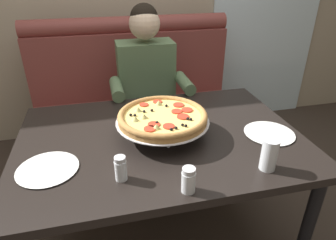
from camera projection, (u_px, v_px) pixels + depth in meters
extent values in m
plane|color=#382D26|center=(162.00, 238.00, 1.84)|extent=(16.00, 16.00, 0.00)
cube|color=brown|center=(140.00, 138.00, 2.44)|extent=(1.64, 0.60, 0.46)
cube|color=brown|center=(131.00, 70.00, 2.56)|extent=(1.64, 0.18, 0.65)
cylinder|color=brown|center=(128.00, 25.00, 2.39)|extent=(1.64, 0.14, 0.14)
cube|color=black|center=(161.00, 139.00, 1.50)|extent=(1.40, 0.98, 0.04)
cylinder|color=black|center=(306.00, 232.00, 1.44)|extent=(0.06, 0.06, 0.70)
cylinder|color=black|center=(52.00, 167.00, 1.90)|extent=(0.06, 0.06, 0.70)
cylinder|color=black|center=(233.00, 142.00, 2.16)|extent=(0.06, 0.06, 0.70)
cube|color=#2D3342|center=(152.00, 118.00, 2.10)|extent=(0.34, 0.40, 0.15)
cylinder|color=#2D3342|center=(146.00, 176.00, 2.00)|extent=(0.11, 0.11, 0.46)
cylinder|color=#2D3342|center=(175.00, 172.00, 2.04)|extent=(0.11, 0.11, 0.46)
cube|color=#56704C|center=(146.00, 80.00, 2.19)|extent=(0.40, 0.22, 0.56)
cylinder|color=#56704C|center=(117.00, 89.00, 1.94)|extent=(0.08, 0.28, 0.08)
cylinder|color=#56704C|center=(185.00, 83.00, 2.03)|extent=(0.08, 0.28, 0.08)
sphere|color=beige|center=(144.00, 24.00, 1.98)|extent=(0.21, 0.21, 0.21)
sphere|color=black|center=(144.00, 18.00, 1.97)|extent=(0.19, 0.19, 0.19)
cylinder|color=silver|center=(168.00, 140.00, 1.38)|extent=(0.01, 0.01, 0.08)
cylinder|color=silver|center=(140.00, 125.00, 1.51)|extent=(0.01, 0.01, 0.08)
cylinder|color=silver|center=(180.00, 120.00, 1.55)|extent=(0.01, 0.01, 0.08)
torus|color=silver|center=(163.00, 122.00, 1.47)|extent=(0.25, 0.25, 0.01)
cylinder|color=silver|center=(163.00, 121.00, 1.46)|extent=(0.46, 0.46, 0.00)
cylinder|color=#B77F42|center=(163.00, 119.00, 1.46)|extent=(0.44, 0.44, 0.02)
torus|color=#B77F42|center=(163.00, 115.00, 1.45)|extent=(0.44, 0.44, 0.03)
cylinder|color=#EFCC6B|center=(163.00, 116.00, 1.45)|extent=(0.38, 0.38, 0.01)
cylinder|color=red|center=(169.00, 126.00, 1.35)|extent=(0.05, 0.05, 0.01)
cylinder|color=red|center=(177.00, 111.00, 1.48)|extent=(0.05, 0.05, 0.01)
cylinder|color=red|center=(187.00, 110.00, 1.49)|extent=(0.06, 0.06, 0.01)
cylinder|color=red|center=(183.00, 117.00, 1.43)|extent=(0.06, 0.06, 0.01)
cylinder|color=red|center=(150.00, 129.00, 1.33)|extent=(0.05, 0.05, 0.01)
cylinder|color=red|center=(144.00, 105.00, 1.55)|extent=(0.05, 0.05, 0.01)
cylinder|color=red|center=(154.00, 124.00, 1.36)|extent=(0.06, 0.06, 0.01)
cylinder|color=red|center=(179.00, 105.00, 1.55)|extent=(0.06, 0.06, 0.01)
cylinder|color=red|center=(157.00, 102.00, 1.58)|extent=(0.05, 0.05, 0.01)
sphere|color=black|center=(157.00, 123.00, 1.37)|extent=(0.01, 0.01, 0.01)
sphere|color=black|center=(188.00, 119.00, 1.40)|extent=(0.01, 0.01, 0.01)
sphere|color=black|center=(191.00, 119.00, 1.40)|extent=(0.01, 0.01, 0.01)
sphere|color=black|center=(144.00, 111.00, 1.47)|extent=(0.01, 0.01, 0.01)
sphere|color=black|center=(131.00, 115.00, 1.44)|extent=(0.01, 0.01, 0.01)
sphere|color=black|center=(171.00, 129.00, 1.31)|extent=(0.01, 0.01, 0.01)
sphere|color=black|center=(135.00, 115.00, 1.44)|extent=(0.01, 0.01, 0.01)
sphere|color=black|center=(186.00, 126.00, 1.34)|extent=(0.01, 0.01, 0.01)
sphere|color=black|center=(176.00, 128.00, 1.33)|extent=(0.01, 0.01, 0.01)
sphere|color=black|center=(166.00, 106.00, 1.53)|extent=(0.01, 0.01, 0.01)
sphere|color=black|center=(152.00, 110.00, 1.49)|extent=(0.01, 0.01, 0.01)
sphere|color=black|center=(182.00, 125.00, 1.35)|extent=(0.01, 0.01, 0.01)
cone|color=#CCC675|center=(159.00, 103.00, 1.55)|extent=(0.04, 0.04, 0.02)
cone|color=#CCC675|center=(138.00, 109.00, 1.48)|extent=(0.04, 0.04, 0.02)
cone|color=#CCC675|center=(157.00, 126.00, 1.33)|extent=(0.04, 0.04, 0.02)
cone|color=#CCC675|center=(135.00, 118.00, 1.39)|extent=(0.04, 0.04, 0.02)
cone|color=#CCC675|center=(144.00, 116.00, 1.42)|extent=(0.04, 0.04, 0.02)
cylinder|color=white|center=(121.00, 170.00, 1.17)|extent=(0.05, 0.05, 0.09)
cylinder|color=#4C6633|center=(121.00, 174.00, 1.18)|extent=(0.04, 0.04, 0.05)
cylinder|color=silver|center=(120.00, 159.00, 1.15)|extent=(0.05, 0.05, 0.02)
cylinder|color=white|center=(188.00, 182.00, 1.11)|extent=(0.05, 0.05, 0.09)
cylinder|color=silver|center=(188.00, 185.00, 1.12)|extent=(0.05, 0.05, 0.05)
cylinder|color=silver|center=(189.00, 171.00, 1.09)|extent=(0.05, 0.05, 0.02)
cylinder|color=white|center=(269.00, 133.00, 1.50)|extent=(0.18, 0.18, 0.01)
cone|color=white|center=(269.00, 132.00, 1.50)|extent=(0.25, 0.25, 0.01)
cylinder|color=white|center=(48.00, 169.00, 1.24)|extent=(0.18, 0.18, 0.01)
cone|color=white|center=(47.00, 167.00, 1.24)|extent=(0.26, 0.26, 0.01)
cylinder|color=silver|center=(269.00, 155.00, 1.22)|extent=(0.07, 0.07, 0.14)
cylinder|color=gold|center=(268.00, 161.00, 1.24)|extent=(0.06, 0.06, 0.07)
cylinder|color=black|center=(234.00, 77.00, 3.77)|extent=(0.02, 0.02, 0.44)
cylinder|color=black|center=(252.00, 75.00, 3.85)|extent=(0.02, 0.02, 0.44)
cylinder|color=black|center=(224.00, 71.00, 3.99)|extent=(0.02, 0.02, 0.44)
cylinder|color=black|center=(241.00, 69.00, 4.06)|extent=(0.02, 0.02, 0.44)
cylinder|color=black|center=(240.00, 56.00, 3.81)|extent=(0.40, 0.40, 0.02)
cube|color=black|center=(235.00, 37.00, 3.85)|extent=(0.32, 0.06, 0.42)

